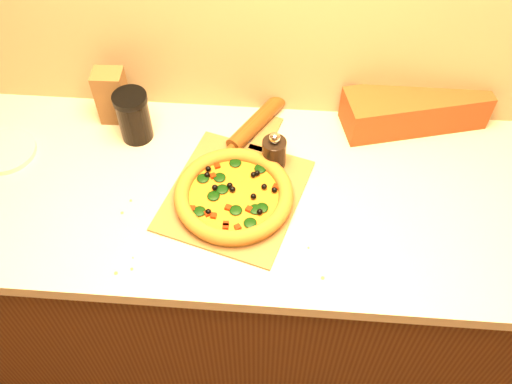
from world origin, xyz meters
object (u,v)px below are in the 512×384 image
Objects in this scene: pepper_grinder at (274,153)px; dark_jar at (134,116)px; pizza_peel at (237,191)px; pizza at (234,195)px; side_plate at (6,151)px; rolling_pin at (257,122)px.

pepper_grinder is 0.41m from dark_jar.
pizza_peel is at bearing -31.01° from dark_jar.
pizza is 0.38m from dark_jar.
pizza is 0.68m from side_plate.
pizza_peel is 3.18× the size of side_plate.
rolling_pin reaches higher than pizza_peel.
pizza is at bearing -35.84° from dark_jar.
pizza_peel is at bearing -132.34° from pepper_grinder.
pizza reaches higher than side_plate.
pizza is 2.52× the size of pepper_grinder.
pizza is at bearing -98.09° from rolling_pin.
pizza is at bearing -10.49° from side_plate.
pizza_peel is 3.47× the size of dark_jar.
pepper_grinder is at bearing -67.51° from rolling_pin.
pizza_peel is at bearing -7.55° from side_plate.
pizza_peel is at bearing 83.01° from pizza.
dark_jar is 0.38m from side_plate.
side_plate is (-0.67, 0.09, 0.00)m from pizza_peel.
pepper_grinder is at bearing 64.08° from pizza_peel.
rolling_pin is 0.72m from side_plate.
pepper_grinder is (0.10, 0.14, 0.02)m from pizza.
pizza is 0.17m from pepper_grinder.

